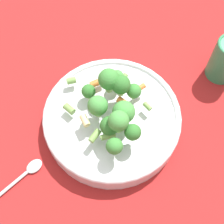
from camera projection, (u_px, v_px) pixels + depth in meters
ground_plane at (112, 124)px, 0.70m from camera, size 3.00×3.00×0.00m
bowl at (112, 119)px, 0.68m from camera, size 0.30×0.30×0.05m
pasta_salad at (114, 105)px, 0.62m from camera, size 0.20×0.19×0.08m
spoon at (22, 177)px, 0.64m from camera, size 0.11×0.14×0.01m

